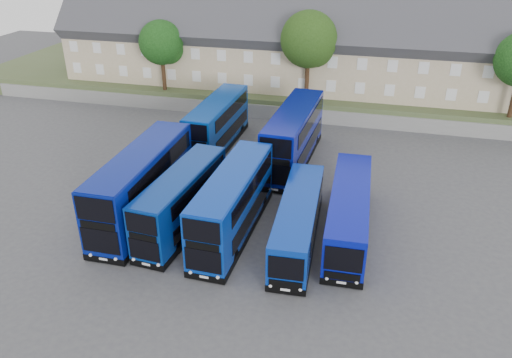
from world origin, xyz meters
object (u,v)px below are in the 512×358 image
Objects in this scene: dd_front_left at (143,185)px; coach_east_a at (298,222)px; dd_front_mid at (182,202)px; tree_mid at (310,42)px; tree_west at (163,44)px.

coach_east_a is (11.18, -0.63, -0.90)m from dd_front_left.
dd_front_mid reaches higher than coach_east_a.
dd_front_mid is 1.13× the size of tree_mid.
dd_front_left is 25.09m from tree_mid.
dd_front_left is 3.37m from dd_front_mid.
dd_front_mid is 0.92× the size of coach_east_a.
coach_east_a is 24.82m from tree_mid.
tree_mid reaches higher than dd_front_left.
dd_front_mid is at bearing -101.23° from tree_mid.
tree_mid is at bearing 70.49° from dd_front_left.
coach_east_a is at bearing -3.63° from dd_front_left.
dd_front_mid is 1.36× the size of tree_west.
dd_front_mid is at bearing -64.37° from tree_west.
dd_front_mid is 26.49m from tree_west.
tree_mid is (7.99, 23.09, 5.67)m from dd_front_left.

